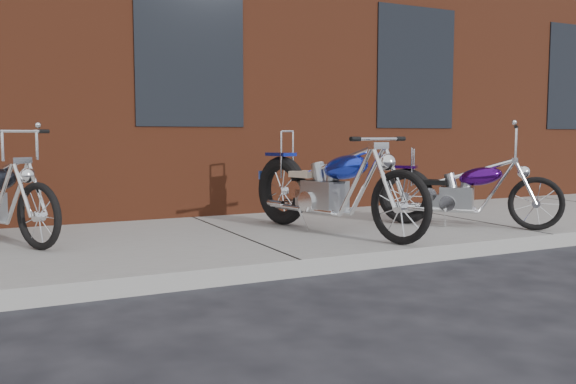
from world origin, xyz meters
TOP-DOWN VIEW (x-y plane):
  - ground at (0.00, 0.00)m, footprint 120.00×120.00m
  - sidewalk at (0.00, 1.50)m, footprint 22.00×3.00m
  - chopper_purple at (2.54, 0.85)m, footprint 1.45×1.58m
  - chopper_blue at (0.95, 1.13)m, footprint 0.85×2.45m

SIDE VIEW (x-z plane):
  - ground at x=0.00m, z-range 0.00..0.00m
  - sidewalk at x=0.00m, z-range 0.00..0.15m
  - chopper_purple at x=2.54m, z-range -0.05..1.09m
  - chopper_blue at x=0.95m, z-range 0.06..1.15m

